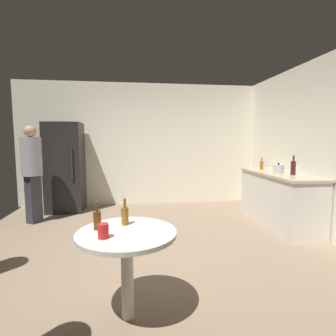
{
  "coord_description": "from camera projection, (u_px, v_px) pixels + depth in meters",
  "views": [
    {
      "loc": [
        -0.2,
        -3.38,
        1.46
      ],
      "look_at": [
        0.33,
        0.49,
        1.04
      ],
      "focal_mm": 28.26,
      "sensor_mm": 36.0,
      "label": 1
    }
  ],
  "objects": [
    {
      "name": "refrigerator",
      "position": [
        65.0,
        167.0,
        5.38
      ],
      "size": [
        0.7,
        0.68,
        1.8
      ],
      "color": "black",
      "rests_on": "ground_plane"
    },
    {
      "name": "person_in_gray_shirt",
      "position": [
        32.0,
        166.0,
        4.58
      ],
      "size": [
        0.47,
        0.47,
        1.7
      ],
      "rotation": [
        0.0,
        0.0,
        -0.57
      ],
      "color": "#2D2D38",
      "rests_on": "ground_plane"
    },
    {
      "name": "ground_plane",
      "position": [
        149.0,
        254.0,
        3.52
      ],
      "size": [
        5.2,
        5.2,
        0.1
      ],
      "primitive_type": "cube",
      "color": "#7A6651"
    },
    {
      "name": "beer_bottle_amber",
      "position": [
        125.0,
        215.0,
        2.26
      ],
      "size": [
        0.06,
        0.06,
        0.23
      ],
      "color": "#8C5919",
      "rests_on": "foreground_table"
    },
    {
      "name": "kettle",
      "position": [
        278.0,
        169.0,
        4.43
      ],
      "size": [
        0.24,
        0.17,
        0.18
      ],
      "color": "#B2B2B7",
      "rests_on": "kitchen_counter"
    },
    {
      "name": "beer_bottle_on_counter",
      "position": [
        262.0,
        165.0,
        4.98
      ],
      "size": [
        0.06,
        0.06,
        0.23
      ],
      "color": "#8C5919",
      "rests_on": "kitchen_counter"
    },
    {
      "name": "wall_side_right",
      "position": [
        334.0,
        148.0,
        3.72
      ],
      "size": [
        0.06,
        5.2,
        2.7
      ],
      "primitive_type": "cube",
      "color": "silver",
      "rests_on": "ground_plane"
    },
    {
      "name": "wine_bottle_on_counter",
      "position": [
        293.0,
        168.0,
        4.19
      ],
      "size": [
        0.08,
        0.08,
        0.31
      ],
      "color": "#3F141E",
      "rests_on": "kitchen_counter"
    },
    {
      "name": "foreground_table",
      "position": [
        127.0,
        244.0,
        2.12
      ],
      "size": [
        0.8,
        0.8,
        0.73
      ],
      "color": "beige",
      "rests_on": "ground_plane"
    },
    {
      "name": "beer_bottle_brown",
      "position": [
        97.0,
        219.0,
        2.14
      ],
      "size": [
        0.06,
        0.06,
        0.23
      ],
      "color": "#593314",
      "rests_on": "foreground_table"
    },
    {
      "name": "plastic_cup_red",
      "position": [
        103.0,
        231.0,
        1.95
      ],
      "size": [
        0.08,
        0.08,
        0.11
      ],
      "primitive_type": "cylinder",
      "color": "red",
      "rests_on": "foreground_table"
    },
    {
      "name": "wall_back",
      "position": [
        141.0,
        144.0,
        5.96
      ],
      "size": [
        5.32,
        0.06,
        2.7
      ],
      "primitive_type": "cube",
      "color": "silver",
      "rests_on": "ground_plane"
    },
    {
      "name": "kitchen_counter",
      "position": [
        279.0,
        199.0,
        4.52
      ],
      "size": [
        0.64,
        1.74,
        0.9
      ],
      "color": "beige",
      "rests_on": "ground_plane"
    }
  ]
}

